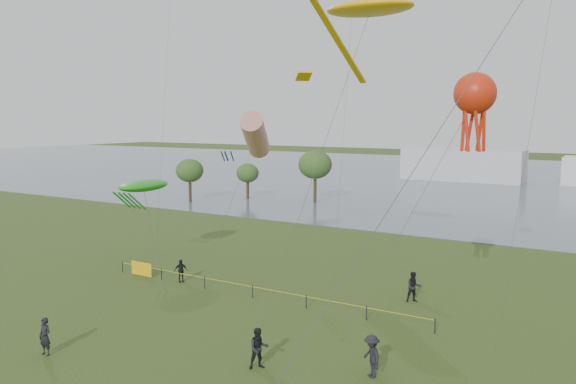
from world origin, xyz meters
The scene contains 13 objects.
lake centered at (0.00, 100.00, 0.02)m, with size 400.00×120.00×0.08m, color slate.
pavilion_left centered at (-12.00, 95.00, 3.00)m, with size 22.00×8.00×6.00m, color silver.
trees centered at (-29.01, 52.22, 4.76)m, with size 19.86×12.54×7.34m.
fence centered at (-12.17, 15.62, 0.55)m, with size 24.07×0.07×1.05m.
spectator_a centered at (0.12, 7.13, 0.97)m, with size 0.94×0.74×1.94m, color black.
spectator_b centered at (4.98, 9.02, 0.98)m, with size 1.27×0.73×1.96m, color black.
spectator_c centered at (-12.53, 15.97, 0.82)m, with size 0.96×0.40×1.64m, color black.
spectator_f centered at (-9.76, 2.97, 0.95)m, with size 0.69×0.45×1.90m, color black.
spectator_g centered at (3.22, 20.22, 0.97)m, with size 0.95×0.74×1.95m, color black.
kite_stingray centered at (0.54, 18.48, 18.08)m, with size 5.65×10.18×18.58m.
kite_windsock centered at (-10.62, 22.78, 10.32)m, with size 4.23×10.35×12.22m.
kite_creature centered at (-18.50, 18.50, 6.32)m, with size 7.75×7.23×6.81m.
kite_octopus centered at (7.57, 15.50, 12.76)m, with size 6.61×4.57×13.91m.
Camera 1 is at (14.12, -13.59, 11.56)m, focal length 35.00 mm.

